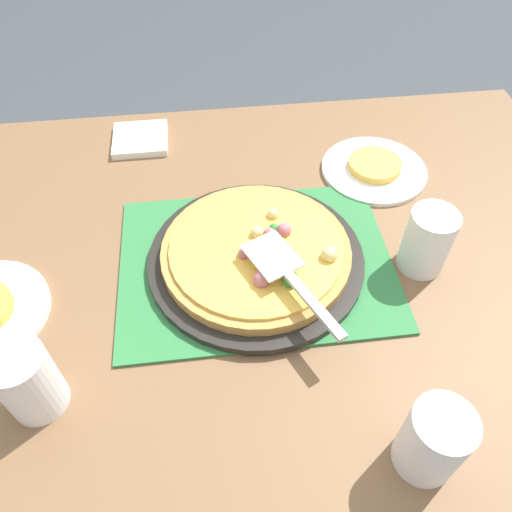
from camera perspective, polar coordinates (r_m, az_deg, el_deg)
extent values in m
plane|color=#3D4247|center=(1.54, 0.00, -19.13)|extent=(8.00, 8.00, 0.00)
cube|color=brown|center=(0.90, 0.00, -1.46)|extent=(1.40, 1.00, 0.03)
cube|color=brown|center=(1.58, -25.91, 0.08)|extent=(0.07, 0.07, 0.72)
cube|color=brown|center=(1.63, 20.93, 4.22)|extent=(0.07, 0.07, 0.72)
cube|color=#2D753D|center=(0.89, 0.00, -0.72)|extent=(0.48, 0.36, 0.01)
cylinder|color=black|center=(0.88, 0.00, -0.30)|extent=(0.38, 0.38, 0.01)
cylinder|color=#B78442|center=(0.87, 0.00, 0.43)|extent=(0.33, 0.33, 0.02)
cylinder|color=#EAB747|center=(0.86, 0.00, 1.01)|extent=(0.30, 0.30, 0.01)
sphere|color=#B76675|center=(0.84, -1.38, 0.31)|extent=(0.02, 0.02, 0.02)
sphere|color=#B76675|center=(0.87, 1.53, 2.60)|extent=(0.02, 0.02, 0.02)
sphere|color=#338433|center=(0.80, 3.96, -2.67)|extent=(0.03, 0.03, 0.03)
sphere|color=#B76675|center=(0.80, 0.83, -2.63)|extent=(0.03, 0.03, 0.03)
sphere|color=#338433|center=(0.88, 2.07, 3.19)|extent=(0.02, 0.02, 0.02)
sphere|color=#E5CC7F|center=(0.90, 1.96, 4.86)|extent=(0.02, 0.02, 0.02)
sphere|color=#B76675|center=(0.87, 3.24, 3.01)|extent=(0.03, 0.03, 0.03)
sphere|color=#E5CC7F|center=(0.87, 0.14, 2.72)|extent=(0.02, 0.02, 0.02)
sphere|color=#E5CC7F|center=(0.84, 8.42, 0.19)|extent=(0.03, 0.03, 0.03)
cylinder|color=white|center=(1.10, 13.34, 9.59)|extent=(0.22, 0.22, 0.01)
cylinder|color=#EAB747|center=(1.09, 13.46, 10.11)|extent=(0.11, 0.11, 0.02)
cylinder|color=white|center=(0.89, 19.02, 1.64)|extent=(0.08, 0.08, 0.12)
cylinder|color=white|center=(0.70, 19.61, -19.33)|extent=(0.08, 0.08, 0.12)
cylinder|color=white|center=(0.76, -24.67, -12.91)|extent=(0.08, 0.08, 0.12)
cube|color=silver|center=(0.81, 1.87, 0.06)|extent=(0.10, 0.11, 0.00)
cube|color=#B2B2B7|center=(0.75, 6.68, -5.56)|extent=(0.07, 0.13, 0.01)
cube|color=white|center=(1.18, -13.09, 12.92)|extent=(0.12, 0.12, 0.02)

